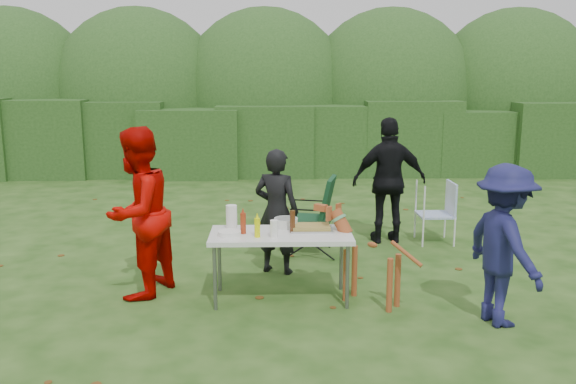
{
  "coord_description": "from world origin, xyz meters",
  "views": [
    {
      "loc": [
        0.14,
        -6.15,
        2.44
      ],
      "look_at": [
        0.34,
        0.98,
        1.0
      ],
      "focal_mm": 38.0,
      "sensor_mm": 36.0,
      "label": 1
    }
  ],
  "objects_px": {
    "person_black_puffy": "(389,181)",
    "camping_chair": "(309,215)",
    "beer_bottle": "(293,222)",
    "folding_table": "(281,238)",
    "paper_towel_roll": "(232,217)",
    "person_cook": "(277,211)",
    "dog": "(372,259)",
    "child": "(504,245)",
    "mustard_bottle": "(257,228)",
    "lawn_chair": "(435,212)",
    "person_red_jacket": "(138,213)",
    "ketchup_bottle": "(243,223)"
  },
  "relations": [
    {
      "from": "person_red_jacket",
      "to": "beer_bottle",
      "type": "relative_size",
      "value": 7.71
    },
    {
      "from": "person_red_jacket",
      "to": "camping_chair",
      "type": "height_order",
      "value": "person_red_jacket"
    },
    {
      "from": "person_cook",
      "to": "person_red_jacket",
      "type": "height_order",
      "value": "person_red_jacket"
    },
    {
      "from": "dog",
      "to": "camping_chair",
      "type": "relative_size",
      "value": 0.98
    },
    {
      "from": "person_red_jacket",
      "to": "beer_bottle",
      "type": "bearing_deg",
      "value": 107.9
    },
    {
      "from": "child",
      "to": "mustard_bottle",
      "type": "relative_size",
      "value": 7.87
    },
    {
      "from": "paper_towel_roll",
      "to": "person_cook",
      "type": "bearing_deg",
      "value": 55.32
    },
    {
      "from": "person_black_puffy",
      "to": "camping_chair",
      "type": "distance_m",
      "value": 1.32
    },
    {
      "from": "person_black_puffy",
      "to": "beer_bottle",
      "type": "xyz_separation_m",
      "value": [
        -1.45,
        -2.18,
        -0.03
      ]
    },
    {
      "from": "paper_towel_roll",
      "to": "person_red_jacket",
      "type": "bearing_deg",
      "value": -179.24
    },
    {
      "from": "camping_chair",
      "to": "ketchup_bottle",
      "type": "relative_size",
      "value": 4.81
    },
    {
      "from": "person_cook",
      "to": "ketchup_bottle",
      "type": "relative_size",
      "value": 6.92
    },
    {
      "from": "child",
      "to": "lawn_chair",
      "type": "xyz_separation_m",
      "value": [
        0.11,
        2.83,
        -0.34
      ]
    },
    {
      "from": "person_red_jacket",
      "to": "child",
      "type": "height_order",
      "value": "person_red_jacket"
    },
    {
      "from": "person_cook",
      "to": "person_red_jacket",
      "type": "bearing_deg",
      "value": 47.36
    },
    {
      "from": "folding_table",
      "to": "beer_bottle",
      "type": "height_order",
      "value": "beer_bottle"
    },
    {
      "from": "child",
      "to": "dog",
      "type": "height_order",
      "value": "child"
    },
    {
      "from": "beer_bottle",
      "to": "child",
      "type": "bearing_deg",
      "value": -19.14
    },
    {
      "from": "folding_table",
      "to": "person_black_puffy",
      "type": "bearing_deg",
      "value": 54.39
    },
    {
      "from": "camping_chair",
      "to": "ketchup_bottle",
      "type": "xyz_separation_m",
      "value": [
        -0.81,
        -1.69,
        0.32
      ]
    },
    {
      "from": "person_black_puffy",
      "to": "child",
      "type": "bearing_deg",
      "value": 97.16
    },
    {
      "from": "lawn_chair",
      "to": "mustard_bottle",
      "type": "height_order",
      "value": "mustard_bottle"
    },
    {
      "from": "person_cook",
      "to": "folding_table",
      "type": "bearing_deg",
      "value": 113.8
    },
    {
      "from": "folding_table",
      "to": "paper_towel_roll",
      "type": "xyz_separation_m",
      "value": [
        -0.53,
        0.19,
        0.18
      ]
    },
    {
      "from": "person_cook",
      "to": "lawn_chair",
      "type": "bearing_deg",
      "value": -129.73
    },
    {
      "from": "lawn_chair",
      "to": "paper_towel_roll",
      "type": "bearing_deg",
      "value": 34.87
    },
    {
      "from": "person_cook",
      "to": "lawn_chair",
      "type": "distance_m",
      "value": 2.61
    },
    {
      "from": "camping_chair",
      "to": "ketchup_bottle",
      "type": "bearing_deg",
      "value": 78.05
    },
    {
      "from": "dog",
      "to": "beer_bottle",
      "type": "height_order",
      "value": "dog"
    },
    {
      "from": "folding_table",
      "to": "person_black_puffy",
      "type": "relative_size",
      "value": 0.84
    },
    {
      "from": "folding_table",
      "to": "mustard_bottle",
      "type": "distance_m",
      "value": 0.33
    },
    {
      "from": "person_cook",
      "to": "person_black_puffy",
      "type": "height_order",
      "value": "person_black_puffy"
    },
    {
      "from": "camping_chair",
      "to": "mustard_bottle",
      "type": "xyz_separation_m",
      "value": [
        -0.65,
        -1.83,
        0.31
      ]
    },
    {
      "from": "person_cook",
      "to": "beer_bottle",
      "type": "bearing_deg",
      "value": 121.73
    },
    {
      "from": "dog",
      "to": "ketchup_bottle",
      "type": "relative_size",
      "value": 4.7
    },
    {
      "from": "lawn_chair",
      "to": "person_red_jacket",
      "type": "bearing_deg",
      "value": 27.16
    },
    {
      "from": "person_cook",
      "to": "lawn_chair",
      "type": "relative_size",
      "value": 1.72
    },
    {
      "from": "folding_table",
      "to": "child",
      "type": "height_order",
      "value": "child"
    },
    {
      "from": "mustard_bottle",
      "to": "camping_chair",
      "type": "bearing_deg",
      "value": 70.39
    },
    {
      "from": "person_red_jacket",
      "to": "camping_chair",
      "type": "xyz_separation_m",
      "value": [
        1.94,
        1.5,
        -0.4
      ]
    },
    {
      "from": "folding_table",
      "to": "person_cook",
      "type": "height_order",
      "value": "person_cook"
    },
    {
      "from": "folding_table",
      "to": "ketchup_bottle",
      "type": "relative_size",
      "value": 6.82
    },
    {
      "from": "folding_table",
      "to": "camping_chair",
      "type": "relative_size",
      "value": 1.42
    },
    {
      "from": "person_cook",
      "to": "paper_towel_roll",
      "type": "xyz_separation_m",
      "value": [
        -0.49,
        -0.71,
        0.11
      ]
    },
    {
      "from": "person_red_jacket",
      "to": "camping_chair",
      "type": "relative_size",
      "value": 1.75
    },
    {
      "from": "child",
      "to": "person_black_puffy",
      "type": "bearing_deg",
      "value": -4.22
    },
    {
      "from": "child",
      "to": "person_cook",
      "type": "bearing_deg",
      "value": 38.55
    },
    {
      "from": "person_black_puffy",
      "to": "child",
      "type": "relative_size",
      "value": 1.14
    },
    {
      "from": "dog",
      "to": "camping_chair",
      "type": "bearing_deg",
      "value": -35.63
    },
    {
      "from": "beer_bottle",
      "to": "folding_table",
      "type": "bearing_deg",
      "value": -172.98
    }
  ]
}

